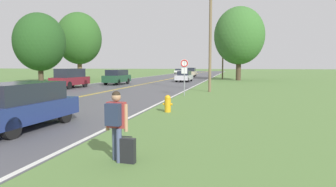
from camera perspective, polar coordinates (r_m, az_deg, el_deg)
The scene contains 15 objects.
hitchhiker_person at distance 7.08m, azimuth -9.91°, elevation -4.75°, with size 0.57×0.42×1.67m.
suitcase at distance 7.12m, azimuth -7.96°, elevation -10.69°, with size 0.45×0.18×0.63m.
fire_hydrant at distance 14.52m, azimuth -0.05°, elevation -1.90°, with size 0.47×0.31×0.84m.
traffic_sign at distance 22.41m, azimuth 3.14°, elevation 4.83°, with size 0.60×0.10×2.72m.
utility_pole_midground at distance 26.18m, azimuth 8.07°, elevation 11.49°, with size 1.80×0.24×9.85m.
utility_pole_far at distance 51.67m, azimuth 10.39°, elevation 6.88°, with size 1.80×0.24×7.15m.
tree_left_verge at distance 40.51m, azimuth -23.25°, elevation 8.99°, with size 6.17×6.17×8.70m.
tree_behind_sign at distance 47.47m, azimuth 13.41°, elevation 10.64°, with size 7.58×7.58×11.14m.
tree_mid_treeline at distance 49.33m, azimuth -16.60°, elevation 10.01°, with size 6.97×6.97×10.49m.
car_dark_blue_van_approaching at distance 11.85m, azimuth -26.36°, elevation -1.87°, with size 2.14×4.52×1.65m.
car_maroon_suv_mid_near at distance 31.51m, azimuth -18.11°, elevation 2.83°, with size 1.94×4.65×1.95m.
car_dark_green_van_mid_far at distance 36.34m, azimuth -9.69°, elevation 3.18°, with size 1.96×4.56×1.77m.
car_silver_sedan_receding at distance 42.15m, azimuth 3.11°, elevation 3.32°, with size 1.85×4.64×1.50m.
car_champagne_van_distant at distance 63.58m, azimuth 4.43°, elevation 4.14°, with size 2.12×4.78×1.82m.
car_white_sedan_horizon at distance 87.57m, azimuth 2.05°, elevation 4.32°, with size 1.91×4.35×1.36m.
Camera 1 is at (11.02, -3.71, 2.25)m, focal length 32.00 mm.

